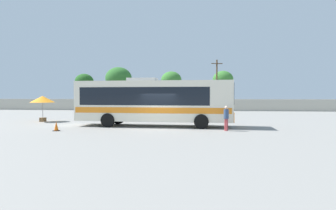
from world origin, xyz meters
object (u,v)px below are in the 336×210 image
Objects in this scene: parked_car_leftmost_silver at (125,106)px; traffic_cone_on_apron at (56,126)px; vendor_umbrella_near_gate_orange at (43,100)px; utility_pole_near at (217,84)px; roadside_tree_left at (84,82)px; coach_bus_cream_orange at (152,101)px; parked_car_second_grey at (163,107)px; attendant_by_bus_door at (226,117)px; roadside_tree_right at (223,80)px; roadside_tree_midright at (171,80)px; roadside_tree_midleft at (119,78)px.

parked_car_leftmost_silver is 6.93× the size of traffic_cone_on_apron.
utility_pole_near is (16.94, 21.78, 2.22)m from vendor_umbrella_near_gate_orange.
coach_bus_cream_orange is at bearing -58.99° from roadside_tree_left.
coach_bus_cream_orange is at bearing 31.27° from traffic_cone_on_apron.
vendor_umbrella_near_gate_orange is at bearing -120.07° from parked_car_second_grey.
roadside_tree_right reaches higher than attendant_by_bus_door.
attendant_by_bus_door is 11.40m from traffic_cone_on_apron.
roadside_tree_midright is 0.98× the size of roadside_tree_right.
parked_car_second_grey is at bearing 94.38° from coach_bus_cream_orange.
parked_car_leftmost_silver is at bearing -43.26° from roadside_tree_left.
utility_pole_near is 1.28× the size of roadside_tree_left.
attendant_by_bus_door is 0.72× the size of vendor_umbrella_near_gate_orange.
coach_bus_cream_orange reaches higher than vendor_umbrella_near_gate_orange.
traffic_cone_on_apron is at bearing -70.74° from roadside_tree_left.
roadside_tree_midright is at bearing 44.74° from parked_car_leftmost_silver.
roadside_tree_midright is at bearing -173.39° from roadside_tree_right.
roadside_tree_right reaches higher than parked_car_second_grey.
vendor_umbrella_near_gate_orange is 27.68m from utility_pole_near.
coach_bus_cream_orange is 1.90× the size of roadside_tree_midright.
parked_car_leftmost_silver is (3.39, 16.32, -1.17)m from vendor_umbrella_near_gate_orange.
roadside_tree_left is at bearing 170.37° from utility_pole_near.
roadside_tree_right is 33.00m from traffic_cone_on_apron.
roadside_tree_right is at bearing 85.55° from attendant_by_bus_door.
roadside_tree_midleft is at bearing 110.88° from parked_car_leftmost_silver.
vendor_umbrella_near_gate_orange reaches higher than parked_car_second_grey.
parked_car_second_grey is (-6.80, 20.65, -0.16)m from attendant_by_bus_door.
coach_bus_cream_orange is at bearing -69.46° from roadside_tree_midleft.
parked_car_leftmost_silver is at bearing 120.28° from attendant_by_bus_door.
traffic_cone_on_apron is at bearing -148.73° from coach_bus_cream_orange.
parked_car_leftmost_silver is 0.69× the size of roadside_tree_right.
traffic_cone_on_apron is at bearing -101.62° from parked_car_second_grey.
coach_bus_cream_orange is 10.80m from vendor_umbrella_near_gate_orange.
roadside_tree_midleft is at bearing 160.06° from roadside_tree_midright.
attendant_by_bus_door is at bearing -94.45° from roadside_tree_right.
attendant_by_bus_door is 0.36× the size of parked_car_second_grey.
roadside_tree_right reaches higher than roadside_tree_left.
parked_car_second_grey is (5.66, -0.69, -0.03)m from parked_car_leftmost_silver.
coach_bus_cream_orange reaches higher than traffic_cone_on_apron.
roadside_tree_right is at bearing 25.88° from parked_car_leftmost_silver.
roadside_tree_left is 1.00× the size of roadside_tree_midright.
roadside_tree_left is 0.98× the size of roadside_tree_right.
vendor_umbrella_near_gate_orange is at bearing -75.49° from roadside_tree_left.
vendor_umbrella_near_gate_orange is 0.29× the size of utility_pole_near.
parked_car_leftmost_silver is 0.70× the size of roadside_tree_midright.
roadside_tree_midright is (-6.27, 27.48, 3.89)m from attendant_by_bus_door.
roadside_tree_midleft reaches higher than parked_car_leftmost_silver.
coach_bus_cream_orange reaches higher than parked_car_second_grey.
parked_car_leftmost_silver is at bearing 110.37° from coach_bus_cream_orange.
utility_pole_near is at bearing -13.89° from roadside_tree_midleft.
roadside_tree_right is (9.01, 7.81, 4.16)m from parked_car_second_grey.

